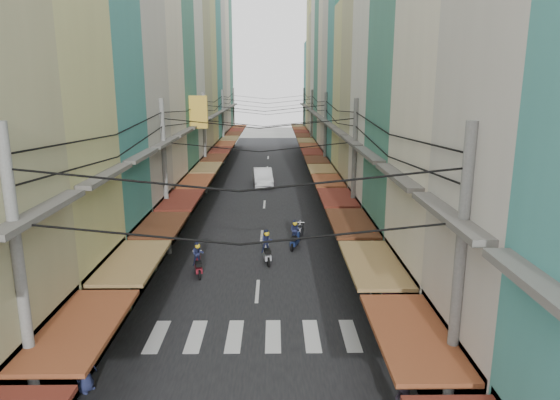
{
  "coord_description": "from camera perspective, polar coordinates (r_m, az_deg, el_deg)",
  "views": [
    {
      "loc": [
        0.76,
        -22.45,
        8.98
      ],
      "look_at": [
        1.07,
        4.5,
        2.6
      ],
      "focal_mm": 32.0,
      "sensor_mm": 36.0,
      "label": 1
    }
  ],
  "objects": [
    {
      "name": "white_car",
      "position": [
        44.48,
        -1.96,
        1.66
      ],
      "size": [
        5.5,
        2.52,
        1.89
      ],
      "primitive_type": "imported",
      "rotation": [
        0.0,
        0.0,
        0.08
      ],
      "color": "silver",
      "rests_on": "ground"
    },
    {
      "name": "bicycle",
      "position": [
        22.31,
        15.94,
        -10.96
      ],
      "size": [
        1.88,
        0.85,
        1.25
      ],
      "primitive_type": "imported",
      "rotation": [
        0.0,
        0.0,
        1.48
      ],
      "color": "black",
      "rests_on": "ground"
    },
    {
      "name": "crosswalk",
      "position": [
        18.74,
        -3.01,
        -15.24
      ],
      "size": [
        7.55,
        2.4,
        0.01
      ],
      "color": "silver",
      "rests_on": "ground"
    },
    {
      "name": "sidewalk_left",
      "position": [
        43.98,
        -10.15,
        1.36
      ],
      "size": [
        3.0,
        80.0,
        0.06
      ],
      "primitive_type": "cube",
      "color": "gray",
      "rests_on": "ground"
    },
    {
      "name": "utility_poles",
      "position": [
        37.54,
        -1.84,
        9.66
      ],
      "size": [
        10.2,
        66.13,
        8.2
      ],
      "color": "gray",
      "rests_on": "ground"
    },
    {
      "name": "traffic_sign",
      "position": [
        20.88,
        10.53,
        -5.58
      ],
      "size": [
        0.1,
        0.68,
        3.12
      ],
      "color": "gray",
      "rests_on": "ground"
    },
    {
      "name": "ground",
      "position": [
        24.19,
        -2.44,
        -8.49
      ],
      "size": [
        160.0,
        160.0,
        0.0
      ],
      "primitive_type": "plane",
      "color": "slate",
      "rests_on": "ground"
    },
    {
      "name": "parked_scooters",
      "position": [
        20.08,
        7.15,
        -11.87
      ],
      "size": [
        13.05,
        12.72,
        1.01
      ],
      "color": "black",
      "rests_on": "ground"
    },
    {
      "name": "road",
      "position": [
        43.39,
        -1.65,
        1.38
      ],
      "size": [
        10.0,
        80.0,
        0.02
      ],
      "primitive_type": "cube",
      "color": "black",
      "rests_on": "ground"
    },
    {
      "name": "moving_scooters",
      "position": [
        26.26,
        -1.93,
        -5.53
      ],
      "size": [
        5.58,
        7.69,
        1.73
      ],
      "color": "black",
      "rests_on": "ground"
    },
    {
      "name": "building_row_left",
      "position": [
        39.97,
        -13.62,
        14.1
      ],
      "size": [
        7.8,
        67.67,
        23.7
      ],
      "color": "silver",
      "rests_on": "ground"
    },
    {
      "name": "market_umbrella",
      "position": [
        18.25,
        14.81,
        -9.39
      ],
      "size": [
        2.23,
        2.23,
        2.35
      ],
      "color": "#B2B2B7",
      "rests_on": "ground"
    },
    {
      "name": "sidewalk_right",
      "position": [
        43.76,
        6.9,
        1.42
      ],
      "size": [
        3.0,
        80.0,
        0.06
      ],
      "primitive_type": "cube",
      "color": "gray",
      "rests_on": "ground"
    },
    {
      "name": "building_row_right",
      "position": [
        39.55,
        10.06,
        13.75
      ],
      "size": [
        7.8,
        68.98,
        22.59
      ],
      "color": "teal",
      "rests_on": "ground"
    },
    {
      "name": "pedestrians",
      "position": [
        26.71,
        -12.12,
        -4.33
      ],
      "size": [
        11.88,
        25.61,
        2.21
      ],
      "color": "black",
      "rests_on": "ground"
    }
  ]
}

